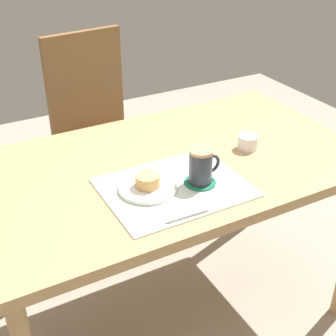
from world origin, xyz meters
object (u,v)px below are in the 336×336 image
at_px(pastry_plate, 148,188).
at_px(coffee_mug, 201,166).
at_px(pastry, 148,181).
at_px(sugar_bowl, 248,142).
at_px(wooden_chair, 100,129).
at_px(dining_table, 170,180).

xyz_separation_m(pastry_plate, coffee_mug, (0.16, -0.04, 0.05)).
xyz_separation_m(pastry, sugar_bowl, (0.43, 0.07, -0.01)).
bearing_deg(pastry_plate, pastry, 0.00).
bearing_deg(pastry_plate, coffee_mug, -15.69).
relative_size(pastry, coffee_mug, 0.66).
distance_m(wooden_chair, sugar_bowl, 0.86).
bearing_deg(dining_table, pastry_plate, -139.26).
bearing_deg(sugar_bowl, pastry, -170.06).
relative_size(pastry_plate, sugar_bowl, 2.53).
relative_size(dining_table, coffee_mug, 11.80).
height_order(dining_table, sugar_bowl, sugar_bowl).
bearing_deg(coffee_mug, dining_table, 93.73).
relative_size(dining_table, wooden_chair, 1.37).
xyz_separation_m(dining_table, sugar_bowl, (0.28, -0.05, 0.10)).
height_order(pastry, coffee_mug, coffee_mug).
bearing_deg(wooden_chair, sugar_bowl, 101.17).
height_order(dining_table, wooden_chair, wooden_chair).
relative_size(coffee_mug, sugar_bowl, 1.59).
height_order(pastry_plate, pastry, pastry).
bearing_deg(sugar_bowl, dining_table, 169.32).
distance_m(pastry_plate, pastry, 0.03).
height_order(coffee_mug, sugar_bowl, coffee_mug).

